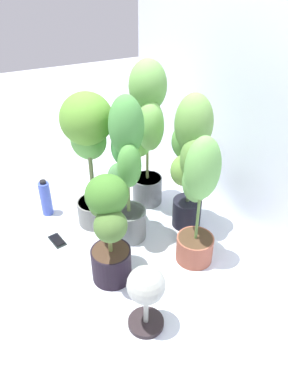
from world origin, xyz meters
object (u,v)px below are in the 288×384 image
Objects in this scene: potted_plant_front_left at (89,143)px; cell_phone at (57,240)px; potted_plant_back_center at (191,154)px; potted_plant_back_left at (147,125)px; potted_plant_back_right at (198,198)px; potted_plant_center at (127,167)px; potted_plant_front_right at (109,226)px; nutrient_bottle at (46,198)px; floor_fan at (146,290)px.

cell_phone is (0.11, -0.29, -0.58)m from potted_plant_front_left.
potted_plant_back_left is (-0.35, -0.13, 0.07)m from potted_plant_back_center.
potted_plant_front_left reaches higher than potted_plant_back_right.
cell_phone is (-0.14, -0.44, -0.51)m from potted_plant_center.
potted_plant_back_center is 0.68m from potted_plant_front_right.
potted_plant_center is at bearing 142.62° from potted_plant_front_right.
potted_plant_front_right is 0.81m from nutrient_bottle.
potted_plant_center is 0.39m from potted_plant_front_right.
potted_plant_center is at bearing 43.00° from nutrient_bottle.
potted_plant_center is 1.05× the size of potted_plant_front_left.
potted_plant_back_center is at bearing -157.33° from floor_fan.
potted_plant_back_left reaches higher than potted_plant_center.
potted_plant_center is at bearing 149.96° from cell_phone.
potted_plant_back_center reaches higher than cell_phone.
potted_plant_back_right is at bearing -169.03° from floor_fan.
potted_plant_back_left reaches higher than potted_plant_front_right.
potted_plant_back_center is 1.04m from nutrient_bottle.
potted_plant_front_left reaches higher than potted_plant_front_right.
potted_plant_back_center is 3.38× the size of nutrient_bottle.
potted_plant_back_left is 6.55× the size of cell_phone.
potted_plant_back_right reaches higher than nutrient_bottle.
potted_plant_back_center reaches higher than nutrient_bottle.
potted_plant_back_center is 2.41× the size of floor_fan.
cell_phone is at bearing -2.43° from nutrient_bottle.
potted_plant_back_left is at bearing 76.81° from nutrient_bottle.
potted_plant_center is 0.29m from potted_plant_front_left.
potted_plant_front_left is (-0.58, -0.43, 0.16)m from potted_plant_back_right.
potted_plant_back_center is at bearing 20.07° from potted_plant_back_left.
cell_phone is (-0.47, -0.72, -0.42)m from potted_plant_back_right.
nutrient_bottle is (-0.16, -0.69, -0.48)m from potted_plant_back_left.
floor_fan is (0.37, 0.04, -0.12)m from potted_plant_front_right.
potted_plant_center is at bearing -129.26° from floor_fan.
potted_plant_back_right is at bearing 41.79° from nutrient_bottle.
potted_plant_front_left is at bearing -83.33° from potted_plant_back_left.
potted_plant_front_left is (-0.24, -0.14, 0.07)m from potted_plant_center.
potted_plant_front_left reaches higher than floor_fan.
floor_fan is at bearing -55.00° from potted_plant_back_right.
potted_plant_back_left is at bearing 96.67° from potted_plant_front_left.
potted_plant_back_center is 0.38m from potted_plant_back_left.
floor_fan is at bearing -15.23° from potted_plant_center.
nutrient_bottle is (-0.74, -0.20, -0.24)m from potted_plant_front_right.
potted_plant_back_center is at bearing 154.45° from cell_phone.
potted_plant_back_center is 0.61m from potted_plant_front_left.
potted_plant_center is 0.92× the size of potted_plant_back_left.
potted_plant_back_center is at bearing 110.99° from potted_plant_front_right.
potted_plant_back_left reaches higher than potted_plant_front_left.
potted_plant_back_center is 0.32m from potted_plant_back_right.
potted_plant_back_center reaches higher than potted_plant_back_right.
potted_plant_back_left reaches higher than potted_plant_back_center.
nutrient_bottle is at bearing -137.00° from potted_plant_center.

